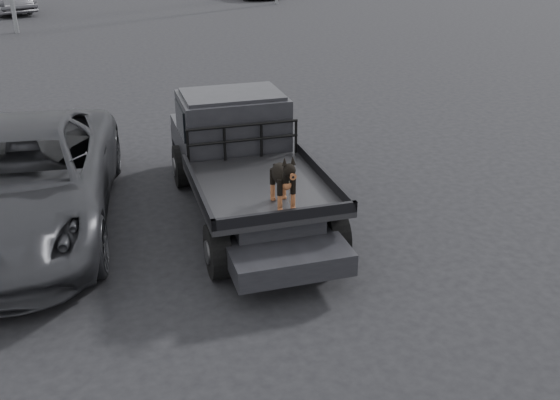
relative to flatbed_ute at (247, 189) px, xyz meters
name	(u,v)px	position (x,y,z in m)	size (l,w,h in m)	color
ground	(311,251)	(0.60, -1.44, -0.46)	(120.00, 120.00, 0.00)	black
flatbed_ute	(247,189)	(0.00, 0.00, 0.00)	(2.00, 5.40, 0.92)	black
ute_cab	(232,118)	(0.00, 0.95, 0.90)	(1.72, 1.30, 0.88)	black
headache_rack	(243,142)	(0.00, 0.20, 0.74)	(1.80, 0.08, 0.55)	black
dog	(283,179)	(0.10, -1.64, 0.83)	(0.32, 0.60, 0.74)	black
parked_suv	(21,181)	(-3.40, 0.52, 0.34)	(2.65, 5.74, 1.60)	#2A2B2F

